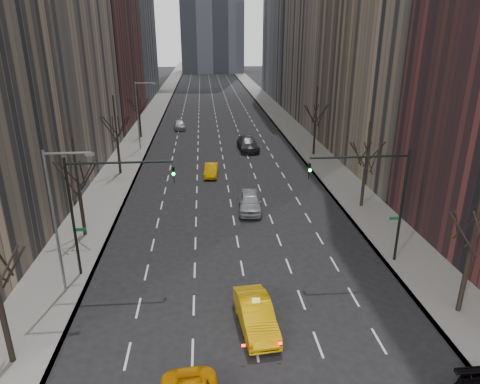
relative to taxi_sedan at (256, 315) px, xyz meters
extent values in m
cube|color=slate|center=(-12.43, 64.32, -0.73)|extent=(4.50, 320.00, 0.15)
cube|color=slate|center=(12.07, 64.32, -0.73)|extent=(4.50, 320.00, 0.15)
cylinder|color=black|center=(-12.18, -1.68, 1.23)|extent=(0.28, 0.28, 3.78)
cylinder|color=black|center=(-12.03, -0.83, 4.35)|extent=(0.42, 1.80, 2.52)
cylinder|color=black|center=(-11.37, -1.38, 4.35)|extent=(1.74, 0.72, 2.52)
cylinder|color=black|center=(-11.52, -2.23, 4.35)|extent=(1.46, 1.25, 2.52)
cylinder|color=black|center=(-12.18, 12.32, 1.13)|extent=(0.28, 0.28, 3.57)
cylinder|color=black|center=(-12.18, 12.32, 5.04)|extent=(0.16, 0.16, 4.25)
cylinder|color=black|center=(-12.03, 13.17, 4.14)|extent=(0.42, 1.80, 2.52)
cylinder|color=black|center=(-11.37, 12.62, 4.14)|extent=(1.74, 0.72, 2.52)
cylinder|color=black|center=(-11.52, 11.77, 4.14)|extent=(1.46, 1.25, 2.52)
cylinder|color=black|center=(-12.33, 11.47, 4.14)|extent=(0.42, 1.80, 2.52)
cylinder|color=black|center=(-12.98, 12.03, 4.14)|extent=(1.74, 0.72, 2.52)
cylinder|color=black|center=(-12.84, 12.87, 4.14)|extent=(1.46, 1.25, 2.52)
cylinder|color=black|center=(-12.18, 28.32, 1.34)|extent=(0.28, 0.28, 3.99)
cylinder|color=black|center=(-12.18, 28.32, 5.71)|extent=(0.16, 0.16, 4.75)
cylinder|color=black|center=(-12.03, 29.17, 4.56)|extent=(0.42, 1.80, 2.52)
cylinder|color=black|center=(-11.37, 28.62, 4.56)|extent=(1.74, 0.72, 2.52)
cylinder|color=black|center=(-11.52, 27.77, 4.56)|extent=(1.46, 1.25, 2.52)
cylinder|color=black|center=(-12.33, 27.47, 4.56)|extent=(0.42, 1.80, 2.52)
cylinder|color=black|center=(-12.98, 28.03, 4.56)|extent=(1.74, 0.72, 2.52)
cylinder|color=black|center=(-12.84, 28.87, 4.56)|extent=(1.46, 1.25, 2.52)
cylinder|color=black|center=(-12.18, 46.32, 1.02)|extent=(0.28, 0.28, 3.36)
cylinder|color=black|center=(-12.18, 46.32, 4.70)|extent=(0.16, 0.16, 4.00)
cylinder|color=black|center=(-12.03, 47.17, 3.93)|extent=(0.42, 1.80, 2.52)
cylinder|color=black|center=(-11.37, 46.62, 3.93)|extent=(1.74, 0.72, 2.52)
cylinder|color=black|center=(-11.52, 45.77, 3.93)|extent=(1.46, 1.25, 2.52)
cylinder|color=black|center=(-12.33, 45.47, 3.93)|extent=(0.42, 1.80, 2.52)
cylinder|color=black|center=(-12.98, 46.03, 3.93)|extent=(1.74, 0.72, 2.52)
cylinder|color=black|center=(-12.84, 46.87, 3.93)|extent=(1.46, 1.25, 2.52)
cylinder|color=black|center=(11.82, 0.32, 1.23)|extent=(0.28, 0.28, 3.78)
cylinder|color=black|center=(11.82, 0.32, 5.37)|extent=(0.16, 0.16, 4.50)
cylinder|color=black|center=(11.97, 1.17, 4.35)|extent=(0.42, 1.80, 2.52)
cylinder|color=black|center=(11.02, 0.03, 4.35)|extent=(1.74, 0.72, 2.52)
cylinder|color=black|center=(11.16, 0.87, 4.35)|extent=(1.46, 1.25, 2.52)
cylinder|color=black|center=(11.82, 16.32, 1.13)|extent=(0.28, 0.28, 3.57)
cylinder|color=black|center=(11.82, 16.32, 5.04)|extent=(0.16, 0.16, 4.25)
cylinder|color=black|center=(11.97, 17.17, 4.14)|extent=(0.42, 1.80, 2.52)
cylinder|color=black|center=(12.63, 16.62, 4.14)|extent=(1.74, 0.72, 2.52)
cylinder|color=black|center=(12.48, 15.77, 4.14)|extent=(1.46, 1.25, 2.52)
cylinder|color=black|center=(11.67, 15.47, 4.14)|extent=(0.42, 1.80, 2.52)
cylinder|color=black|center=(11.02, 16.03, 4.14)|extent=(1.74, 0.72, 2.52)
cylinder|color=black|center=(11.16, 16.87, 4.14)|extent=(1.46, 1.25, 2.52)
cylinder|color=black|center=(11.82, 34.32, 1.34)|extent=(0.28, 0.28, 3.99)
cylinder|color=black|center=(11.82, 34.32, 5.71)|extent=(0.16, 0.16, 4.75)
cylinder|color=black|center=(11.97, 35.17, 4.56)|extent=(0.42, 1.80, 2.52)
cylinder|color=black|center=(12.63, 34.62, 4.56)|extent=(1.74, 0.72, 2.52)
cylinder|color=black|center=(12.48, 33.77, 4.56)|extent=(1.46, 1.25, 2.52)
cylinder|color=black|center=(11.67, 33.47, 4.56)|extent=(0.42, 1.80, 2.52)
cylinder|color=black|center=(11.02, 34.03, 4.56)|extent=(1.74, 0.72, 2.52)
cylinder|color=black|center=(11.16, 34.87, 4.56)|extent=(1.46, 1.25, 2.52)
cylinder|color=black|center=(-10.98, 6.32, 3.34)|extent=(0.18, 0.18, 8.00)
cylinder|color=black|center=(-7.73, 6.32, 6.94)|extent=(6.50, 0.14, 0.14)
imported|color=black|center=(-4.48, 6.32, 6.04)|extent=(0.18, 0.22, 1.10)
sphere|color=#0CFF33|center=(-4.48, 6.14, 6.19)|extent=(0.20, 0.20, 0.20)
cube|color=#0C5926|center=(-10.58, 6.32, 2.54)|extent=(0.70, 0.04, 0.22)
cylinder|color=black|center=(10.62, 6.32, 3.34)|extent=(0.18, 0.18, 8.00)
cylinder|color=black|center=(7.37, 6.32, 6.94)|extent=(6.50, 0.14, 0.14)
imported|color=black|center=(4.12, 6.32, 6.04)|extent=(0.18, 0.22, 1.10)
sphere|color=#0CFF33|center=(4.12, 6.14, 6.19)|extent=(0.20, 0.20, 0.20)
cube|color=#0C5926|center=(10.22, 6.32, 2.54)|extent=(0.70, 0.04, 0.22)
cylinder|color=slate|center=(-11.38, 4.32, 3.84)|extent=(0.16, 0.16, 9.00)
cylinder|color=slate|center=(-10.08, 4.32, 8.14)|extent=(2.60, 0.14, 0.14)
cube|color=slate|center=(-8.88, 4.32, 8.04)|extent=(0.50, 0.22, 0.15)
cylinder|color=slate|center=(-11.38, 39.32, 3.84)|extent=(0.16, 0.16, 9.00)
cylinder|color=slate|center=(-10.08, 39.32, 8.14)|extent=(2.60, 0.14, 0.14)
cube|color=slate|center=(-8.88, 39.32, 8.04)|extent=(0.50, 0.22, 0.15)
imported|color=#EAA504|center=(0.00, 0.00, 0.00)|extent=(2.21, 5.06, 1.62)
imported|color=#A1A2A8|center=(1.45, 16.45, 0.04)|extent=(2.43, 5.13, 1.70)
imported|color=#FBB105|center=(-1.84, 26.84, -0.13)|extent=(1.75, 4.19, 1.35)
imported|color=#29292E|center=(3.45, 37.75, 0.09)|extent=(2.90, 6.32, 1.79)
imported|color=#B9B9B9|center=(-6.57, 52.23, -0.06)|extent=(2.21, 4.55, 1.50)
camera|label=1|loc=(-2.52, -19.28, 14.39)|focal=32.00mm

